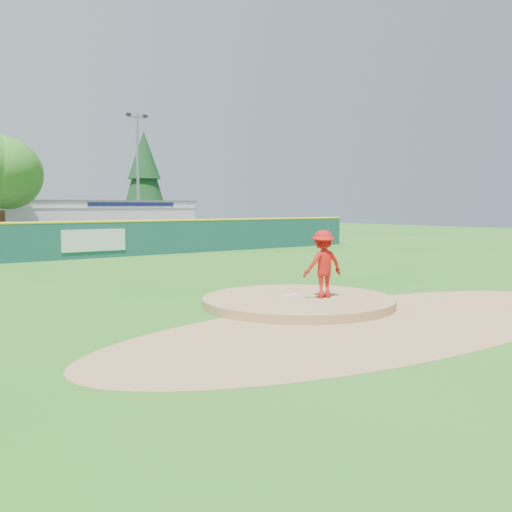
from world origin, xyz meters
TOP-DOWN VIEW (x-y plane):
  - ground at (0.00, 0.00)m, footprint 120.00×120.00m
  - pitchers_mound at (0.00, 0.00)m, footprint 5.50×5.50m
  - pitching_rubber at (0.00, 0.30)m, footprint 0.60×0.15m
  - infield_dirt_arc at (0.00, -3.00)m, footprint 15.40×15.40m
  - parking_lot at (0.00, 27.00)m, footprint 44.00×16.00m
  - pitcher at (0.51, -0.47)m, footprint 1.34×0.90m
  - pool_building_grp at (6.00, 31.99)m, footprint 15.20×8.20m
  - outfield_fence at (0.00, 18.00)m, footprint 40.00×0.14m
  - deciduous_tree at (-2.00, 25.00)m, footprint 5.60×5.60m
  - conifer_tree at (13.00, 36.00)m, footprint 4.40×4.40m
  - light_pole_right at (9.00, 29.00)m, footprint 1.75×0.25m

SIDE VIEW (x-z plane):
  - ground at x=0.00m, z-range 0.00..0.00m
  - pitchers_mound at x=0.00m, z-range -0.25..0.25m
  - infield_dirt_arc at x=0.00m, z-range 0.00..0.01m
  - parking_lot at x=0.00m, z-range 0.00..0.02m
  - pitching_rubber at x=0.00m, z-range 0.25..0.29m
  - outfield_fence at x=0.00m, z-range 0.05..2.12m
  - pitcher at x=0.51m, z-range 0.25..2.17m
  - pool_building_grp at x=6.00m, z-range 0.01..3.32m
  - deciduous_tree at x=-2.00m, z-range 0.87..8.23m
  - conifer_tree at x=13.00m, z-range 0.79..10.29m
  - light_pole_right at x=9.00m, z-range 0.54..10.54m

